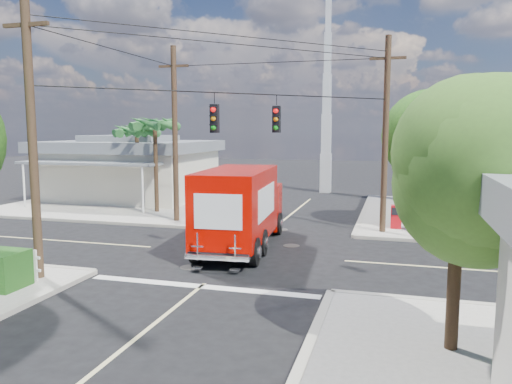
% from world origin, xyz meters
% --- Properties ---
extents(ground, '(120.00, 120.00, 0.00)m').
position_xyz_m(ground, '(0.00, 0.00, 0.00)').
color(ground, black).
rests_on(ground, ground).
extents(sidewalk_ne, '(14.12, 14.12, 0.14)m').
position_xyz_m(sidewalk_ne, '(10.88, 10.88, 0.07)').
color(sidewalk_ne, gray).
rests_on(sidewalk_ne, ground).
extents(sidewalk_nw, '(14.12, 14.12, 0.14)m').
position_xyz_m(sidewalk_nw, '(-10.88, 10.88, 0.07)').
color(sidewalk_nw, gray).
rests_on(sidewalk_nw, ground).
extents(road_markings, '(32.00, 32.00, 0.01)m').
position_xyz_m(road_markings, '(0.00, -1.47, 0.01)').
color(road_markings, beige).
rests_on(road_markings, ground).
extents(building_nw, '(10.80, 10.20, 4.30)m').
position_xyz_m(building_nw, '(-12.00, 12.46, 2.22)').
color(building_nw, beige).
rests_on(building_nw, sidewalk_nw).
extents(radio_tower, '(0.80, 0.80, 17.00)m').
position_xyz_m(radio_tower, '(0.50, 20.00, 5.64)').
color(radio_tower, silver).
rests_on(radio_tower, ground).
extents(tree_ne_front, '(4.21, 4.14, 6.66)m').
position_xyz_m(tree_ne_front, '(7.21, 6.76, 4.77)').
color(tree_ne_front, '#422D1C').
rests_on(tree_ne_front, sidewalk_ne).
extents(tree_ne_back, '(3.77, 3.66, 5.82)m').
position_xyz_m(tree_ne_back, '(9.81, 8.96, 4.19)').
color(tree_ne_back, '#422D1C').
rests_on(tree_ne_back, sidewalk_ne).
extents(tree_se, '(3.67, 3.54, 5.62)m').
position_xyz_m(tree_se, '(7.01, -7.24, 4.04)').
color(tree_se, '#422D1C').
rests_on(tree_se, sidewalk_se).
extents(palm_nw_front, '(3.01, 3.08, 5.59)m').
position_xyz_m(palm_nw_front, '(-7.50, 7.50, 5.04)').
color(palm_nw_front, '#422D1C').
rests_on(palm_nw_front, sidewalk_nw).
extents(palm_nw_back, '(3.01, 3.08, 5.19)m').
position_xyz_m(palm_nw_back, '(-9.50, 9.00, 4.67)').
color(palm_nw_back, '#422D1C').
rests_on(palm_nw_back, sidewalk_nw).
extents(utility_poles, '(12.00, 10.68, 9.00)m').
position_xyz_m(utility_poles, '(-1.58, 1.60, 4.67)').
color(utility_poles, '#473321').
rests_on(utility_poles, ground).
extents(vending_boxes, '(1.90, 0.50, 1.10)m').
position_xyz_m(vending_boxes, '(6.50, 6.20, 0.69)').
color(vending_boxes, '#B70C14').
rests_on(vending_boxes, sidewalk_ne).
extents(delivery_truck, '(2.96, 7.78, 3.30)m').
position_xyz_m(delivery_truck, '(-0.33, 0.89, 1.68)').
color(delivery_truck, black).
rests_on(delivery_truck, ground).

